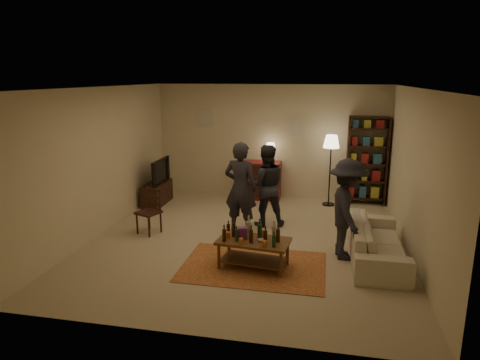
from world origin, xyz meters
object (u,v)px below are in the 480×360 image
(sofa, at_px, (377,241))
(person_left, at_px, (241,188))
(person_right, at_px, (266,186))
(person_by_sofa, at_px, (347,209))
(dresser, at_px, (260,179))
(bookshelf, at_px, (367,160))
(floor_lamp, at_px, (331,146))
(coffee_table, at_px, (253,243))
(tv_stand, at_px, (157,188))
(dining_chair, at_px, (150,209))

(sofa, height_order, person_left, person_left)
(person_right, bearing_deg, sofa, 132.55)
(person_right, height_order, person_by_sofa, person_by_sofa)
(dresser, distance_m, sofa, 3.93)
(dresser, xyz_separation_m, bookshelf, (2.44, 0.07, 0.56))
(floor_lamp, xyz_separation_m, person_left, (-1.63, -2.14, -0.49))
(floor_lamp, height_order, person_left, person_left)
(dresser, bearing_deg, coffee_table, -82.75)
(tv_stand, bearing_deg, person_by_sofa, -28.22)
(dining_chair, relative_size, person_by_sofa, 0.54)
(person_left, distance_m, person_by_sofa, 2.04)
(bookshelf, bearing_deg, tv_stand, -168.20)
(coffee_table, height_order, bookshelf, bookshelf)
(bookshelf, relative_size, person_left, 1.16)
(bookshelf, height_order, sofa, bookshelf)
(coffee_table, height_order, person_left, person_left)
(dining_chair, bearing_deg, person_left, 33.46)
(coffee_table, relative_size, person_right, 0.71)
(person_left, xyz_separation_m, person_right, (0.39, 0.53, -0.06))
(sofa, distance_m, person_right, 2.42)
(dining_chair, distance_m, person_by_sofa, 3.60)
(dining_chair, height_order, person_by_sofa, person_by_sofa)
(dresser, height_order, sofa, dresser)
(tv_stand, xyz_separation_m, floor_lamp, (3.88, 0.69, 0.98))
(bookshelf, bearing_deg, person_right, -137.02)
(coffee_table, bearing_deg, person_left, 108.54)
(coffee_table, relative_size, dresser, 0.84)
(coffee_table, bearing_deg, dresser, 97.25)
(dining_chair, bearing_deg, tv_stand, 131.01)
(dining_chair, height_order, sofa, dining_chair)
(bookshelf, bearing_deg, person_by_sofa, -99.67)
(bookshelf, distance_m, person_left, 3.44)
(coffee_table, xyz_separation_m, floor_lamp, (1.15, 3.57, 0.96))
(tv_stand, bearing_deg, bookshelf, 11.80)
(coffee_table, bearing_deg, person_by_sofa, 24.82)
(bookshelf, relative_size, person_right, 1.25)
(tv_stand, xyz_separation_m, dresser, (2.25, 0.91, 0.09))
(sofa, bearing_deg, dining_chair, 83.99)
(coffee_table, relative_size, tv_stand, 1.09)
(coffee_table, distance_m, dining_chair, 2.41)
(coffee_table, distance_m, person_left, 1.58)
(tv_stand, bearing_deg, coffee_table, -46.44)
(dining_chair, height_order, floor_lamp, floor_lamp)
(coffee_table, distance_m, tv_stand, 3.97)
(person_by_sofa, bearing_deg, person_left, 58.19)
(tv_stand, relative_size, dresser, 0.78)
(person_by_sofa, bearing_deg, coffee_table, 105.28)
(dining_chair, distance_m, tv_stand, 1.87)
(coffee_table, relative_size, floor_lamp, 0.71)
(person_left, bearing_deg, sofa, 173.56)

